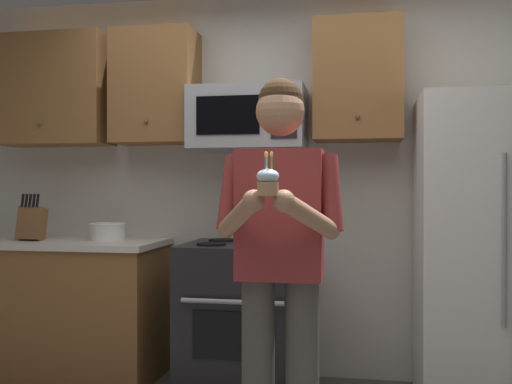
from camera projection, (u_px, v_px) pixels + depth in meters
name	position (u px, v px, depth m)	size (l,w,h in m)	color
wall_back	(277.00, 184.00, 4.05)	(4.40, 0.10, 2.60)	beige
oven_range	(245.00, 316.00, 3.69)	(0.76, 0.70, 0.93)	black
microwave	(248.00, 119.00, 3.80)	(0.74, 0.41, 0.40)	#9EA0A5
refrigerator	(498.00, 252.00, 3.38)	(0.90, 0.75, 1.80)	white
cabinet_row_upper	(166.00, 87.00, 3.96)	(2.78, 0.36, 0.76)	brown
counter_left	(56.00, 308.00, 3.95)	(1.44, 0.66, 0.92)	brown
knife_block	(32.00, 223.00, 3.93)	(0.16, 0.15, 0.32)	brown
bowl_large_white	(107.00, 231.00, 3.93)	(0.25, 0.25, 0.11)	white
person	(280.00, 249.00, 2.62)	(0.60, 0.48, 1.76)	#4C4742
cupcake	(268.00, 182.00, 2.29)	(0.09, 0.09, 0.17)	#A87F56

